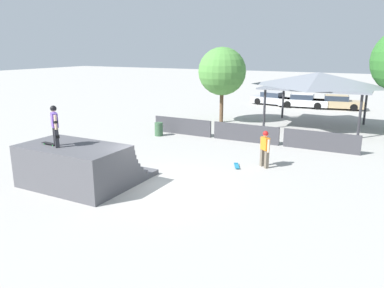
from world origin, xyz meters
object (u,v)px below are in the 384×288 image
object	(u,v)px
parked_car_tan	(337,103)
skateboard_on_deck	(50,144)
skateboard_on_ground	(237,166)
trash_bin	(159,129)
tree_beside_pavilion	(222,72)
skater_on_deck	(55,123)
bystander_walking	(265,146)
parked_car_white	(303,101)
parked_car_silver	(273,99)

from	to	relation	value
parked_car_tan	skateboard_on_deck	bearing A→B (deg)	-114.65
skateboard_on_ground	trash_bin	bearing A→B (deg)	34.54
tree_beside_pavilion	trash_bin	bearing A→B (deg)	-105.62
skater_on_deck	bystander_walking	bearing A→B (deg)	78.43
skateboard_on_deck	trash_bin	size ratio (longest dim) A/B	0.96
tree_beside_pavilion	skateboard_on_ground	bearing A→B (deg)	-62.62
parked_car_white	bystander_walking	bearing A→B (deg)	-89.44
skateboard_on_ground	trash_bin	distance (m)	7.76
skater_on_deck	parked_car_white	distance (m)	26.42
parked_car_tan	parked_car_silver	bearing A→B (deg)	171.77
bystander_walking	parked_car_silver	world-z (taller)	bystander_walking
skater_on_deck	skateboard_on_deck	world-z (taller)	skater_on_deck
parked_car_silver	parked_car_white	bearing A→B (deg)	3.79
bystander_walking	skateboard_on_ground	size ratio (longest dim) A/B	2.08
skateboard_on_ground	parked_car_white	xyz separation A→B (m)	(-1.19, 20.14, 0.54)
tree_beside_pavilion	parked_car_silver	size ratio (longest dim) A/B	1.25
parked_car_silver	parked_car_white	world-z (taller)	same
skateboard_on_deck	tree_beside_pavilion	xyz separation A→B (m)	(0.56, 15.64, 2.01)
skateboard_on_ground	parked_car_silver	world-z (taller)	parked_car_silver
tree_beside_pavilion	parked_car_silver	distance (m)	11.20
skateboard_on_deck	bystander_walking	distance (m)	9.36
skater_on_deck	tree_beside_pavilion	world-z (taller)	tree_beside_pavilion
parked_car_silver	parked_car_white	size ratio (longest dim) A/B	0.96
bystander_walking	trash_bin	size ratio (longest dim) A/B	2.05
skater_on_deck	skateboard_on_ground	world-z (taller)	skater_on_deck
skater_on_deck	trash_bin	world-z (taller)	skater_on_deck
parked_car_silver	skater_on_deck	bearing A→B (deg)	-81.24
skateboard_on_deck	parked_car_white	xyz separation A→B (m)	(4.45, 25.96, -1.17)
skateboard_on_deck	parked_car_silver	xyz separation A→B (m)	(1.46, 26.34, -1.17)
skater_on_deck	parked_car_tan	size ratio (longest dim) A/B	0.34
trash_bin	parked_car_silver	bearing A→B (deg)	81.19
skater_on_deck	trash_bin	xyz separation A→B (m)	(-1.55, 9.64, -2.21)
skater_on_deck	parked_car_silver	bearing A→B (deg)	120.86
bystander_walking	trash_bin	world-z (taller)	bystander_walking
skateboard_on_ground	tree_beside_pavilion	bearing A→B (deg)	0.94
skater_on_deck	trash_bin	size ratio (longest dim) A/B	1.90
skater_on_deck	tree_beside_pavilion	distance (m)	15.74
trash_bin	parked_car_silver	distance (m)	16.96
trash_bin	bystander_walking	bearing A→B (deg)	-21.94
parked_car_silver	parked_car_tan	distance (m)	5.97
skateboard_on_deck	skateboard_on_ground	world-z (taller)	skateboard_on_deck
tree_beside_pavilion	skater_on_deck	bearing A→B (deg)	-90.52
skater_on_deck	tree_beside_pavilion	bearing A→B (deg)	122.61
skater_on_deck	parked_car_white	world-z (taller)	skater_on_deck
tree_beside_pavilion	parked_car_tan	world-z (taller)	tree_beside_pavilion
skateboard_on_ground	tree_beside_pavilion	distance (m)	11.66
trash_bin	parked_car_white	bearing A→B (deg)	71.18
bystander_walking	tree_beside_pavilion	xyz separation A→B (m)	(-6.24, 9.25, 2.75)
skater_on_deck	parked_car_silver	size ratio (longest dim) A/B	0.36
skateboard_on_deck	parked_car_silver	distance (m)	26.41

